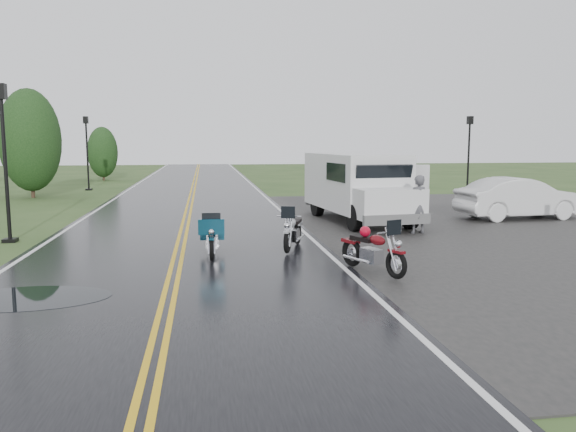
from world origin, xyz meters
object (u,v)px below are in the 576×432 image
object	(u,v)px
van_white	(355,193)
sedan_white	(519,199)
lamp_post_far_left	(87,153)
lamp_post_far_right	(468,157)
motorcycle_red	(396,253)
motorcycle_silver	(287,233)
lamp_post_near_left	(5,163)
motorcycle_teal	(212,239)
person_at_van	(418,205)

from	to	relation	value
van_white	sedan_white	distance (m)	7.18
lamp_post_far_left	lamp_post_far_right	distance (m)	21.65
van_white	lamp_post_far_left	world-z (taller)	lamp_post_far_left
motorcycle_red	motorcycle_silver	bearing A→B (deg)	98.68
sedan_white	lamp_post_near_left	xyz separation A→B (m)	(-17.25, -2.29, 1.52)
lamp_post_far_left	motorcycle_silver	bearing A→B (deg)	-66.90
motorcycle_silver	van_white	bearing A→B (deg)	71.27
motorcycle_silver	lamp_post_far_right	bearing A→B (deg)	68.91
motorcycle_teal	motorcycle_silver	xyz separation A→B (m)	(1.92, 0.62, 0.01)
person_at_van	lamp_post_far_left	size ratio (longest dim) A/B	0.41
motorcycle_silver	lamp_post_near_left	bearing A→B (deg)	177.47
motorcycle_red	lamp_post_far_right	xyz separation A→B (m)	(9.42, 16.07, 1.50)
lamp_post_near_left	lamp_post_far_right	bearing A→B (deg)	27.74
motorcycle_silver	person_at_van	distance (m)	5.30
lamp_post_far_left	motorcycle_red	bearing A→B (deg)	-65.76
lamp_post_near_left	sedan_white	bearing A→B (deg)	7.57
motorcycle_teal	lamp_post_far_right	size ratio (longest dim) A/B	0.47
motorcycle_teal	motorcycle_silver	bearing A→B (deg)	19.53
lamp_post_far_right	person_at_van	bearing A→B (deg)	-123.02
person_at_van	lamp_post_far_left	xyz separation A→B (m)	(-13.45, 18.19, 1.29)
motorcycle_silver	sedan_white	xyz separation A→B (m)	(9.58, 5.42, 0.17)
lamp_post_far_right	sedan_white	bearing A→B (deg)	-102.39
motorcycle_silver	lamp_post_far_left	bearing A→B (deg)	132.72
motorcycle_silver	van_white	size ratio (longest dim) A/B	0.31
motorcycle_red	lamp_post_near_left	distance (m)	11.44
motorcycle_teal	person_at_van	size ratio (longest dim) A/B	1.07
sedan_white	motorcycle_silver	bearing A→B (deg)	114.97
lamp_post_far_left	van_white	bearing A→B (deg)	-56.41
motorcycle_red	lamp_post_near_left	bearing A→B (deg)	124.33
motorcycle_teal	person_at_van	bearing A→B (deg)	28.98
motorcycle_red	lamp_post_near_left	size ratio (longest dim) A/B	0.45
person_at_van	lamp_post_far_left	world-z (taller)	lamp_post_far_left
sedan_white	lamp_post_far_right	xyz separation A→B (m)	(1.68, 7.67, 1.34)
lamp_post_near_left	motorcycle_silver	bearing A→B (deg)	-22.16
motorcycle_red	motorcycle_teal	xyz separation A→B (m)	(-3.76, 2.37, -0.03)
person_at_van	lamp_post_near_left	xyz separation A→B (m)	(-12.21, 0.40, 1.37)
motorcycle_teal	motorcycle_silver	size ratio (longest dim) A/B	0.98
motorcycle_red	motorcycle_silver	distance (m)	3.51
lamp_post_near_left	lamp_post_far_left	xyz separation A→B (m)	(-1.24, 17.79, -0.07)
van_white	motorcycle_teal	bearing A→B (deg)	-145.52
van_white	person_at_van	bearing A→B (deg)	-27.22
van_white	person_at_van	world-z (taller)	van_white
person_at_van	motorcycle_red	bearing A→B (deg)	49.37
motorcycle_silver	person_at_van	size ratio (longest dim) A/B	1.10
motorcycle_red	sedan_white	world-z (taller)	sedan_white
sedan_white	lamp_post_far_left	distance (m)	24.17
motorcycle_teal	van_white	xyz separation A→B (m)	(4.63, 4.04, 0.68)
motorcycle_red	person_at_van	xyz separation A→B (m)	(2.69, 5.72, 0.31)
motorcycle_teal	person_at_van	distance (m)	7.28
motorcycle_teal	motorcycle_red	bearing A→B (deg)	-30.63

